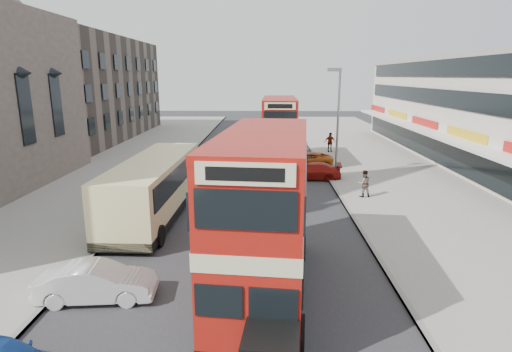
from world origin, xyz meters
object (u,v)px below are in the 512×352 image
(car_right_b, at_px, (307,159))
(pedestrian_near, at_px, (364,183))
(bus_main, at_px, (264,214))
(car_left_front, at_px, (97,282))
(pedestrian_far, at_px, (330,142))
(coach, at_px, (155,185))
(street_lamp, at_px, (337,115))
(car_right_a, at_px, (312,171))
(cyclist, at_px, (297,158))
(bus_second, at_px, (279,131))

(car_right_b, height_order, pedestrian_near, pedestrian_near)
(bus_main, relative_size, car_right_b, 2.31)
(car_left_front, xyz_separation_m, pedestrian_far, (12.32, 28.15, 0.46))
(bus_main, xyz_separation_m, coach, (-6.00, 8.23, -1.20))
(street_lamp, xyz_separation_m, coach, (-11.27, -8.42, -3.04))
(car_right_b, bearing_deg, car_right_a, 2.65)
(car_left_front, distance_m, cyclist, 23.78)
(car_left_front, bearing_deg, car_right_b, -28.25)
(pedestrian_far, relative_size, cyclist, 1.00)
(bus_main, relative_size, car_right_a, 2.40)
(street_lamp, distance_m, car_left_front, 20.96)
(bus_second, relative_size, car_right_a, 2.36)
(cyclist, bearing_deg, street_lamp, -59.65)
(car_right_b, height_order, pedestrian_far, pedestrian_far)
(street_lamp, bearing_deg, pedestrian_near, -78.91)
(bus_main, height_order, pedestrian_far, bus_main)
(car_right_a, bearing_deg, pedestrian_near, 32.88)
(street_lamp, xyz_separation_m, pedestrian_near, (0.99, -5.05, -3.77))
(car_right_a, distance_m, car_right_b, 4.51)
(bus_main, xyz_separation_m, cyclist, (2.85, 21.47, -2.31))
(bus_second, xyz_separation_m, cyclist, (1.56, -0.43, -2.30))
(street_lamp, height_order, bus_second, street_lamp)
(bus_main, bearing_deg, car_right_a, -96.41)
(coach, xyz_separation_m, cyclist, (8.84, 13.24, -1.11))
(street_lamp, distance_m, bus_main, 17.56)
(coach, distance_m, car_right_a, 12.80)
(bus_main, xyz_separation_m, car_right_a, (3.58, 16.65, -2.32))
(bus_main, height_order, car_left_front, bus_main)
(bus_main, bearing_deg, pedestrian_near, -112.63)
(car_left_front, bearing_deg, pedestrian_far, -28.62)
(street_lamp, xyz_separation_m, pedestrian_far, (1.29, 10.81, -3.67))
(coach, height_order, car_right_b, coach)
(street_lamp, distance_m, coach, 14.39)
(coach, height_order, cyclist, coach)
(car_right_a, bearing_deg, cyclist, -166.43)
(bus_second, bearing_deg, bus_main, 88.11)
(car_right_a, relative_size, cyclist, 2.22)
(street_lamp, relative_size, pedestrian_near, 4.67)
(street_lamp, height_order, car_left_front, street_lamp)
(coach, xyz_separation_m, car_left_front, (0.24, -8.93, -1.09))
(street_lamp, bearing_deg, car_right_a, 180.00)
(street_lamp, distance_m, pedestrian_near, 6.38)
(car_right_b, distance_m, pedestrian_far, 6.96)
(street_lamp, xyz_separation_m, cyclist, (-2.43, 4.83, -4.15))
(bus_main, bearing_deg, bus_second, -87.62)
(car_left_front, relative_size, cyclist, 2.05)
(street_lamp, height_order, car_right_b, street_lamp)
(car_left_front, height_order, cyclist, cyclist)
(pedestrian_far, bearing_deg, car_right_a, -114.15)
(car_left_front, relative_size, car_right_b, 0.89)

